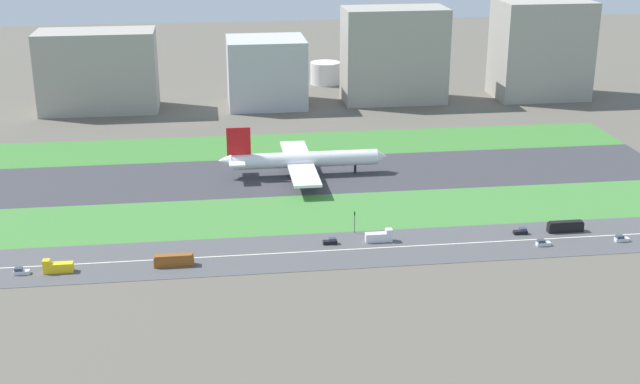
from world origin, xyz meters
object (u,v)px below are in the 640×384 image
(office_tower, at_px, (394,55))
(cargo_warehouse, at_px, (541,49))
(car_1, at_px, (21,271))
(fuel_tank_west, at_px, (267,74))
(car_0, at_px, (543,243))
(bus_0, at_px, (174,260))
(truck_1, at_px, (57,267))
(car_4, at_px, (621,239))
(terminal_building, at_px, (98,71))
(fuel_tank_centre, at_px, (325,73))
(traffic_light, at_px, (355,221))
(bus_1, at_px, (565,227))
(car_2, at_px, (521,231))
(hangar_building, at_px, (266,72))
(truck_0, at_px, (380,237))
(car_3, at_px, (331,241))
(airliner, at_px, (300,160))

(office_tower, bearing_deg, cargo_warehouse, 0.00)
(car_1, height_order, fuel_tank_west, fuel_tank_west)
(office_tower, bearing_deg, car_0, -88.27)
(bus_0, distance_m, truck_1, 33.12)
(car_4, xyz_separation_m, terminal_building, (-178.87, 192.00, 18.70))
(cargo_warehouse, distance_m, fuel_tank_centre, 117.37)
(traffic_light, relative_size, fuel_tank_west, 0.30)
(bus_1, relative_size, fuel_tank_west, 0.48)
(truck_1, bearing_deg, cargo_warehouse, -138.58)
(car_2, bearing_deg, bus_1, -0.00)
(bus_1, xyz_separation_m, fuel_tank_west, (-78.60, 227.00, 4.59))
(car_4, height_order, car_0, same)
(car_0, relative_size, cargo_warehouse, 0.09)
(car_1, bearing_deg, bus_1, -176.58)
(car_1, bearing_deg, hangar_building, -113.86)
(car_2, distance_m, fuel_tank_west, 235.87)
(terminal_building, relative_size, cargo_warehouse, 1.13)
(bus_0, xyz_separation_m, fuel_tank_centre, (77.76, 237.00, 4.26))
(cargo_warehouse, bearing_deg, car_0, -110.55)
(car_1, height_order, hangar_building, hangar_building)
(bus_1, height_order, car_0, bus_1)
(bus_0, relative_size, truck_0, 1.38)
(cargo_warehouse, relative_size, fuel_tank_centre, 3.00)
(car_3, bearing_deg, bus_0, -168.17)
(car_2, relative_size, car_4, 1.00)
(car_2, height_order, hangar_building, hangar_building)
(fuel_tank_west, bearing_deg, hangar_building, -94.77)
(truck_0, relative_size, terminal_building, 0.15)
(car_2, bearing_deg, fuel_tank_west, 105.71)
(bus_0, distance_m, fuel_tank_west, 241.34)
(office_tower, relative_size, fuel_tank_west, 2.16)
(truck_0, distance_m, truck_1, 96.82)
(truck_1, relative_size, office_tower, 0.16)
(terminal_building, bearing_deg, bus_1, -47.86)
(truck_0, xyz_separation_m, office_tower, (43.53, 182.00, 22.17))
(airliner, height_order, car_2, airliner)
(car_3, xyz_separation_m, truck_1, (-80.87, -10.00, 0.75))
(car_4, height_order, truck_1, truck_1)
(bus_1, distance_m, car_0, 15.21)
(truck_1, distance_m, hangar_building, 206.58)
(car_1, bearing_deg, terminal_building, -90.78)
(office_tower, relative_size, fuel_tank_centre, 3.10)
(hangar_building, distance_m, office_tower, 65.49)
(car_2, bearing_deg, airliner, 132.91)
(terminal_building, bearing_deg, fuel_tank_centre, 20.80)
(car_3, height_order, car_0, same)
(bus_0, relative_size, car_1, 2.64)
(car_2, xyz_separation_m, car_0, (3.34, -10.00, 0.00))
(truck_0, distance_m, cargo_warehouse, 219.96)
(office_tower, bearing_deg, bus_1, -84.59)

